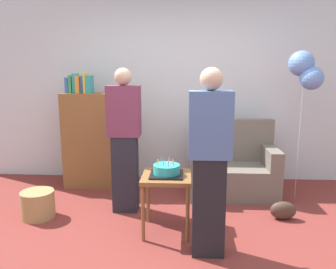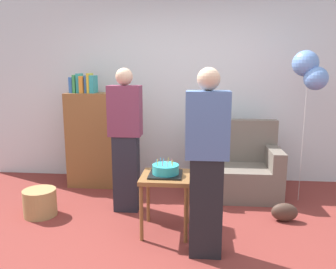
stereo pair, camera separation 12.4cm
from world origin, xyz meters
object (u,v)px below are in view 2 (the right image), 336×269
object	(u,v)px
side_table	(166,184)
person_blowing_candles	(126,140)
person_holding_cake	(207,163)
birthday_cake	(166,170)
couch	(235,169)
bookshelf	(97,138)
balloon_bunch	(310,70)
wicker_basket	(40,203)
handbag	(285,212)

from	to	relation	value
side_table	person_blowing_candles	xyz separation A→B (m)	(-0.50, 0.50, 0.33)
side_table	person_holding_cake	distance (m)	0.64
birthday_cake	person_blowing_candles	xyz separation A→B (m)	(-0.50, 0.50, 0.19)
person_blowing_candles	person_holding_cake	distance (m)	1.26
couch	person_holding_cake	distance (m)	1.64
bookshelf	person_holding_cake	world-z (taller)	person_holding_cake
bookshelf	person_holding_cake	xyz separation A→B (m)	(1.48, -1.70, 0.15)
couch	person_holding_cake	size ratio (longest dim) A/B	0.67
birthday_cake	balloon_bunch	bearing A→B (deg)	32.39
person_blowing_candles	wicker_basket	xyz separation A→B (m)	(-0.93, -0.26, -0.68)
person_holding_cake	handbag	bearing A→B (deg)	-127.76
person_holding_cake	birthday_cake	bearing A→B (deg)	-33.16
person_blowing_candles	handbag	bearing A→B (deg)	-23.24
birthday_cake	bookshelf	bearing A→B (deg)	129.66
wicker_basket	person_holding_cake	bearing A→B (deg)	-19.12
bookshelf	balloon_bunch	bearing A→B (deg)	-6.22
bookshelf	side_table	xyz separation A→B (m)	(1.09, -1.31, -0.18)
couch	handbag	bearing A→B (deg)	-59.16
bookshelf	balloon_bunch	distance (m)	2.87
couch	handbag	xyz separation A→B (m)	(0.46, -0.77, -0.24)
couch	person_blowing_candles	distance (m)	1.52
handbag	person_blowing_candles	bearing A→B (deg)	175.10
birthday_cake	wicker_basket	xyz separation A→B (m)	(-1.44, 0.25, -0.49)
bookshelf	balloon_bunch	size ratio (longest dim) A/B	0.85
person_holding_cake	couch	bearing A→B (deg)	-93.35
balloon_bunch	couch	bearing A→B (deg)	172.93
couch	bookshelf	xyz separation A→B (m)	(-1.88, 0.19, 0.34)
bookshelf	couch	bearing A→B (deg)	-5.86
couch	handbag	world-z (taller)	couch
wicker_basket	balloon_bunch	bearing A→B (deg)	14.25
side_table	birthday_cake	size ratio (longest dim) A/B	1.85
birthday_cake	couch	bearing A→B (deg)	54.66
handbag	balloon_bunch	distance (m)	1.69
bookshelf	birthday_cake	world-z (taller)	bookshelf
birthday_cake	person_blowing_candles	bearing A→B (deg)	135.07
bookshelf	person_blowing_candles	size ratio (longest dim) A/B	0.96
side_table	person_holding_cake	size ratio (longest dim) A/B	0.36
balloon_bunch	handbag	bearing A→B (deg)	-117.90
person_holding_cake	balloon_bunch	xyz separation A→B (m)	(1.22, 1.41, 0.78)
person_blowing_candles	birthday_cake	bearing A→B (deg)	-63.27
side_table	person_blowing_candles	world-z (taller)	person_blowing_candles
person_blowing_candles	couch	bearing A→B (deg)	7.12
birthday_cake	person_holding_cake	bearing A→B (deg)	-44.86
side_table	birthday_cake	xyz separation A→B (m)	(-0.00, -0.00, 0.14)
couch	balloon_bunch	world-z (taller)	balloon_bunch
couch	side_table	xyz separation A→B (m)	(-0.79, -1.12, 0.16)
couch	birthday_cake	world-z (taller)	couch
wicker_basket	side_table	bearing A→B (deg)	-9.72
wicker_basket	handbag	size ratio (longest dim) A/B	1.29
handbag	wicker_basket	bearing A→B (deg)	-177.75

